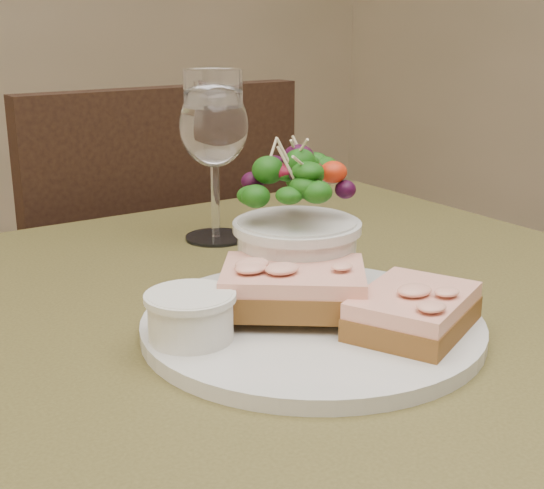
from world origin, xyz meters
TOP-DOWN VIEW (x-y plane):
  - cafe_table at (0.00, 0.00)m, footprint 0.80×0.80m
  - chair_far at (0.11, 0.65)m, footprint 0.43×0.43m
  - dinner_plate at (-0.00, -0.04)m, footprint 0.27×0.27m
  - sandwich_front at (0.05, -0.10)m, footprint 0.13×0.11m
  - sandwich_back at (-0.01, -0.02)m, footprint 0.14×0.14m
  - ramekin at (-0.10, -0.02)m, footprint 0.06×0.06m
  - salad_bowl at (0.03, 0.03)m, footprint 0.10×0.10m
  - garnish at (-0.05, 0.04)m, footprint 0.05×0.04m
  - wine_glass at (0.06, 0.24)m, footprint 0.08×0.08m

SIDE VIEW (x-z plane):
  - chair_far at x=0.11m, z-range -0.16..0.74m
  - cafe_table at x=0.00m, z-range 0.27..1.02m
  - dinner_plate at x=0.00m, z-range 0.75..0.76m
  - garnish at x=-0.05m, z-range 0.76..0.78m
  - sandwich_front at x=0.05m, z-range 0.76..0.79m
  - ramekin at x=-0.10m, z-range 0.76..0.80m
  - sandwich_back at x=-0.01m, z-range 0.77..0.80m
  - salad_bowl at x=0.03m, z-range 0.76..0.88m
  - wine_glass at x=0.06m, z-range 0.79..0.96m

